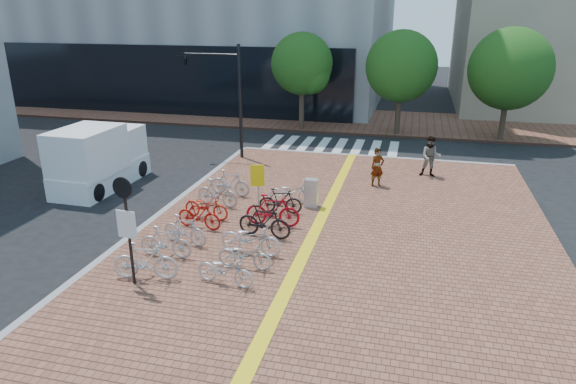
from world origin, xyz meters
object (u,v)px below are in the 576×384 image
(bike_12, at_px, (280,201))
(notice_sign, at_px, (126,218))
(bike_1, at_px, (165,242))
(bike_5, at_px, (217,193))
(bike_10, at_px, (264,221))
(box_truck, at_px, (98,158))
(bike_7, at_px, (225,270))
(bike_6, at_px, (230,183))
(bike_0, at_px, (145,261))
(yellow_sign, at_px, (258,180))
(bike_9, at_px, (251,238))
(pedestrian_b, at_px, (431,157))
(pedestrian_a, at_px, (377,167))
(utility_box, at_px, (311,193))
(bike_2, at_px, (185,230))
(bike_8, at_px, (245,255))
(bike_3, at_px, (199,215))
(traffic_light_pole, at_px, (215,80))
(bike_13, at_px, (291,192))
(bike_4, at_px, (206,206))

(bike_12, height_order, notice_sign, notice_sign)
(bike_1, height_order, bike_5, bike_5)
(bike_10, xyz_separation_m, box_truck, (-8.55, 3.65, 0.59))
(bike_7, bearing_deg, notice_sign, 111.30)
(bike_6, relative_size, bike_10, 0.94)
(bike_0, bearing_deg, bike_5, -9.10)
(bike_5, bearing_deg, yellow_sign, -89.68)
(bike_9, relative_size, box_truck, 0.41)
(pedestrian_b, relative_size, box_truck, 0.39)
(bike_5, height_order, pedestrian_a, pedestrian_a)
(bike_9, xyz_separation_m, pedestrian_b, (5.48, 9.53, 0.41))
(bike_12, xyz_separation_m, utility_box, (0.98, 0.97, 0.07))
(bike_1, distance_m, pedestrian_a, 10.18)
(bike_0, xyz_separation_m, bike_2, (0.08, 2.40, -0.07))
(bike_8, bearing_deg, bike_12, 2.83)
(bike_6, bearing_deg, bike_5, -174.92)
(bike_3, bearing_deg, bike_12, -41.68)
(bike_3, xyz_separation_m, bike_9, (2.35, -1.44, 0.02))
(bike_12, height_order, yellow_sign, yellow_sign)
(yellow_sign, relative_size, traffic_light_pole, 0.33)
(bike_8, relative_size, bike_12, 1.02)
(bike_9, bearing_deg, bike_13, 1.27)
(bike_1, xyz_separation_m, bike_10, (2.52, 2.14, 0.06))
(bike_7, xyz_separation_m, utility_box, (1.10, 6.43, 0.10))
(bike_2, bearing_deg, pedestrian_b, -28.48)
(bike_3, bearing_deg, bike_13, -30.50)
(bike_12, xyz_separation_m, yellow_sign, (-0.80, -0.18, 0.82))
(bike_9, bearing_deg, bike_3, 61.75)
(bike_6, relative_size, yellow_sign, 0.93)
(bike_2, height_order, bike_3, bike_3)
(bike_2, relative_size, notice_sign, 0.53)
(pedestrian_b, bearing_deg, box_truck, -161.05)
(bike_2, bearing_deg, bike_7, -123.03)
(bike_5, relative_size, pedestrian_a, 1.08)
(bike_5, bearing_deg, bike_6, 8.70)
(bike_4, bearing_deg, box_truck, 74.12)
(bike_9, relative_size, bike_12, 1.22)
(pedestrian_b, bearing_deg, bike_8, -116.32)
(bike_1, xyz_separation_m, yellow_sign, (1.70, 4.15, 0.80))
(bike_0, distance_m, bike_6, 7.15)
(bike_0, xyz_separation_m, bike_13, (2.54, 6.89, -0.11))
(bike_6, bearing_deg, bike_2, -170.59)
(bike_13, bearing_deg, box_truck, 79.78)
(notice_sign, bearing_deg, bike_7, 13.59)
(bike_13, bearing_deg, bike_2, 143.00)
(pedestrian_a, height_order, notice_sign, notice_sign)
(pedestrian_b, xyz_separation_m, box_truck, (-13.97, -4.58, 0.22))
(yellow_sign, bearing_deg, bike_7, -82.74)
(bike_0, relative_size, bike_10, 1.01)
(bike_12, height_order, pedestrian_a, pedestrian_a)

